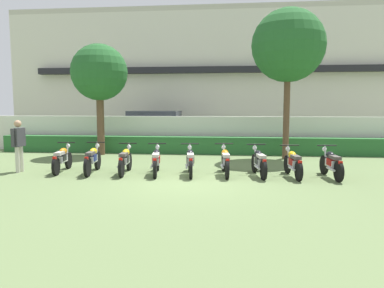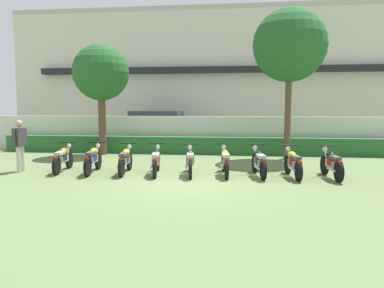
{
  "view_description": "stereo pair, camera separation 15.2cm",
  "coord_description": "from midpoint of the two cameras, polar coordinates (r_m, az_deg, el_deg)",
  "views": [
    {
      "loc": [
        1.23,
        -10.21,
        2.19
      ],
      "look_at": [
        0.0,
        1.43,
        0.95
      ],
      "focal_mm": 34.17,
      "sensor_mm": 36.0,
      "label": 1
    },
    {
      "loc": [
        1.38,
        -10.2,
        2.19
      ],
      "look_at": [
        0.0,
        1.43,
        0.95
      ],
      "focal_mm": 34.17,
      "sensor_mm": 36.0,
      "label": 2
    }
  ],
  "objects": [
    {
      "name": "tree_far_side",
      "position": [
        15.61,
        14.52,
        14.6
      ],
      "size": [
        2.93,
        2.93,
        6.05
      ],
      "color": "brown",
      "rests_on": "ground"
    },
    {
      "name": "motorcycle_in_row_2",
      "position": [
        11.93,
        -10.74,
        -2.47
      ],
      "size": [
        0.6,
        1.85,
        0.95
      ],
      "rotation": [
        0.0,
        0.0,
        1.66
      ],
      "color": "black",
      "rests_on": "ground"
    },
    {
      "name": "hedge_row",
      "position": [
        16.62,
        1.48,
        -0.19
      ],
      "size": [
        18.88,
        0.7,
        0.77
      ],
      "primitive_type": "cube",
      "color": "#28602D",
      "rests_on": "ground"
    },
    {
      "name": "parked_car",
      "position": [
        19.97,
        -5.64,
        2.43
      ],
      "size": [
        4.59,
        2.27,
        1.89
      ],
      "rotation": [
        0.0,
        0.0,
        -0.05
      ],
      "color": "silver",
      "rests_on": "ground"
    },
    {
      "name": "building",
      "position": [
        24.95,
        3.05,
        10.25
      ],
      "size": [
        24.85,
        6.5,
        8.04
      ],
      "color": "beige",
      "rests_on": "ground"
    },
    {
      "name": "motorcycle_in_row_5",
      "position": [
        11.55,
        4.82,
        -2.64
      ],
      "size": [
        0.6,
        1.94,
        0.96
      ],
      "rotation": [
        0.0,
        0.0,
        1.67
      ],
      "color": "black",
      "rests_on": "ground"
    },
    {
      "name": "motorcycle_in_row_3",
      "position": [
        11.69,
        -5.97,
        -2.57
      ],
      "size": [
        0.6,
        1.89,
        0.95
      ],
      "rotation": [
        0.0,
        0.0,
        1.71
      ],
      "color": "black",
      "rests_on": "ground"
    },
    {
      "name": "motorcycle_in_row_0",
      "position": [
        12.8,
        -19.93,
        -2.16
      ],
      "size": [
        0.6,
        1.85,
        0.95
      ],
      "rotation": [
        0.0,
        0.0,
        1.7
      ],
      "color": "black",
      "rests_on": "ground"
    },
    {
      "name": "motorcycle_in_row_7",
      "position": [
        11.57,
        15.13,
        -2.84
      ],
      "size": [
        0.6,
        1.81,
        0.95
      ],
      "rotation": [
        0.0,
        0.0,
        1.68
      ],
      "color": "black",
      "rests_on": "ground"
    },
    {
      "name": "motorcycle_in_row_1",
      "position": [
        12.28,
        -15.6,
        -2.29
      ],
      "size": [
        0.6,
        1.95,
        0.97
      ],
      "rotation": [
        0.0,
        0.0,
        1.7
      ],
      "color": "black",
      "rests_on": "ground"
    },
    {
      "name": "compound_wall",
      "position": [
        17.27,
        1.67,
        1.56
      ],
      "size": [
        23.61,
        0.3,
        1.67
      ],
      "primitive_type": "cube",
      "color": "silver",
      "rests_on": "ground"
    },
    {
      "name": "motorcycle_in_row_4",
      "position": [
        11.52,
        -0.67,
        -2.65
      ],
      "size": [
        0.6,
        1.85,
        0.96
      ],
      "rotation": [
        0.0,
        0.0,
        1.71
      ],
      "color": "black",
      "rests_on": "ground"
    },
    {
      "name": "inspector_person",
      "position": [
        13.26,
        -25.75,
        0.38
      ],
      "size": [
        0.23,
        0.69,
        1.71
      ],
      "color": "beige",
      "rests_on": "ground"
    },
    {
      "name": "tree_near_inspector",
      "position": [
        16.75,
        -14.53,
        10.64
      ],
      "size": [
        2.46,
        2.46,
        4.85
      ],
      "color": "brown",
      "rests_on": "ground"
    },
    {
      "name": "motorcycle_in_row_6",
      "position": [
        11.51,
        10.03,
        -2.75
      ],
      "size": [
        0.6,
        1.83,
        0.96
      ],
      "rotation": [
        0.0,
        0.0,
        1.72
      ],
      "color": "black",
      "rests_on": "ground"
    },
    {
      "name": "motorcycle_in_row_8",
      "position": [
        11.78,
        20.56,
        -2.84
      ],
      "size": [
        0.6,
        1.81,
        0.96
      ],
      "rotation": [
        0.0,
        0.0,
        1.67
      ],
      "color": "black",
      "rests_on": "ground"
    },
    {
      "name": "ground",
      "position": [
        10.52,
        -1.23,
        -5.97
      ],
      "size": [
        60.0,
        60.0,
        0.0
      ],
      "primitive_type": "plane",
      "color": "#607547"
    }
  ]
}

